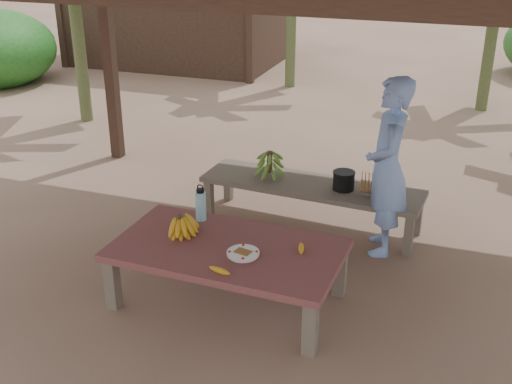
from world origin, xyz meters
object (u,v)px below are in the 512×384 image
(bench, at_px, (311,189))
(woman, at_px, (387,167))
(ripe_banana_bunch, at_px, (180,223))
(work_table, at_px, (228,254))
(cooking_pot, at_px, (344,181))
(plate, at_px, (243,254))
(water_flask, at_px, (201,205))

(bench, height_order, woman, woman)
(bench, height_order, ripe_banana_bunch, ripe_banana_bunch)
(ripe_banana_bunch, bearing_deg, bench, 64.05)
(work_table, height_order, cooking_pot, cooking_pot)
(bench, xyz_separation_m, plate, (-0.10, -1.66, 0.12))
(work_table, relative_size, cooking_pot, 8.87)
(bench, relative_size, ripe_banana_bunch, 7.68)
(cooking_pot, relative_size, woman, 0.12)
(plate, bearing_deg, bench, 86.51)
(work_table, height_order, plate, plate)
(water_flask, distance_m, woman, 1.70)
(bench, distance_m, cooking_pot, 0.36)
(bench, bearing_deg, woman, -15.75)
(cooking_pot, bearing_deg, bench, 174.59)
(plate, relative_size, cooking_pot, 1.23)
(plate, bearing_deg, cooking_pot, 75.28)
(water_flask, bearing_deg, plate, -39.90)
(plate, distance_m, water_flask, 0.74)
(ripe_banana_bunch, distance_m, cooking_pot, 1.79)
(bench, xyz_separation_m, cooking_pot, (0.33, -0.03, 0.14))
(woman, bearing_deg, water_flask, -68.78)
(ripe_banana_bunch, bearing_deg, work_table, -10.99)
(ripe_banana_bunch, relative_size, cooking_pot, 1.41)
(plate, relative_size, water_flask, 0.77)
(bench, bearing_deg, cooking_pot, -1.37)
(ripe_banana_bunch, distance_m, plate, 0.65)
(ripe_banana_bunch, xyz_separation_m, cooking_pot, (1.05, 1.45, -0.05))
(ripe_banana_bunch, bearing_deg, cooking_pot, 54.14)
(plate, relative_size, woman, 0.15)
(ripe_banana_bunch, relative_size, water_flask, 0.88)
(bench, height_order, water_flask, water_flask)
(bench, xyz_separation_m, water_flask, (-0.66, -1.19, 0.24))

